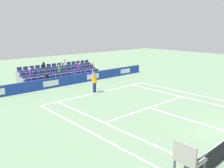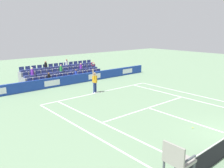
% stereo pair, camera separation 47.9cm
% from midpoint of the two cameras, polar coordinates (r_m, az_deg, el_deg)
% --- Properties ---
extents(line_baseline, '(10.97, 0.10, 0.01)m').
position_cam_midpoint_polar(line_baseline, '(20.47, -2.21, -1.98)').
color(line_baseline, white).
rests_on(line_baseline, ground).
extents(line_service, '(8.23, 0.10, 0.01)m').
position_cam_midpoint_polar(line_service, '(16.70, 9.62, -5.73)').
color(line_service, white).
rests_on(line_service, ground).
extents(line_centre_service, '(0.10, 6.40, 0.01)m').
position_cam_midpoint_polar(line_centre_service, '(14.99, 19.11, -8.54)').
color(line_centre_service, white).
rests_on(line_centre_service, ground).
extents(line_singles_sideline_left, '(0.10, 11.89, 0.01)m').
position_cam_midpoint_polar(line_singles_sideline_left, '(13.65, -0.24, -9.96)').
color(line_singles_sideline_left, white).
rests_on(line_singles_sideline_left, ground).
extents(line_singles_sideline_right, '(0.10, 11.89, 0.01)m').
position_cam_midpoint_polar(line_singles_sideline_right, '(19.68, 18.40, -3.30)').
color(line_singles_sideline_right, white).
rests_on(line_singles_sideline_right, ground).
extents(line_doubles_sideline_left, '(0.10, 11.89, 0.01)m').
position_cam_midpoint_polar(line_doubles_sideline_left, '(12.88, -4.99, -11.49)').
color(line_doubles_sideline_left, white).
rests_on(line_doubles_sideline_left, ground).
extents(line_doubles_sideline_right, '(0.10, 11.89, 0.01)m').
position_cam_midpoint_polar(line_doubles_sideline_right, '(20.83, 20.37, -2.56)').
color(line_doubles_sideline_right, white).
rests_on(line_doubles_sideline_right, ground).
extents(line_centre_mark, '(0.10, 0.20, 0.01)m').
position_cam_midpoint_polar(line_centre_mark, '(20.39, -2.03, -2.04)').
color(line_centre_mark, white).
rests_on(line_centre_mark, ground).
extents(sponsor_barrier, '(19.57, 0.22, 0.93)m').
position_cam_midpoint_polar(sponsor_barrier, '(23.76, -8.60, 1.16)').
color(sponsor_barrier, '#193899').
rests_on(sponsor_barrier, ground).
extents(tennis_player, '(0.54, 0.43, 2.85)m').
position_cam_midpoint_polar(tennis_player, '(20.06, -3.54, 0.59)').
color(tennis_player, navy).
rests_on(tennis_player, ground).
extents(umpire_chair, '(0.70, 0.70, 2.34)m').
position_cam_midpoint_polar(umpire_chair, '(7.39, 17.49, -18.94)').
color(umpire_chair, '#474C54').
rests_on(umpire_chair, ground).
extents(stadium_stand, '(8.68, 2.85, 2.13)m').
position_cam_midpoint_polar(stadium_stand, '(25.69, -11.36, 2.15)').
color(stadium_stand, gray).
rests_on(stadium_stand, ground).
extents(loose_tennis_ball, '(0.07, 0.07, 0.07)m').
position_cam_midpoint_polar(loose_tennis_ball, '(14.05, 20.00, -9.97)').
color(loose_tennis_ball, '#D1E533').
rests_on(loose_tennis_ball, ground).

